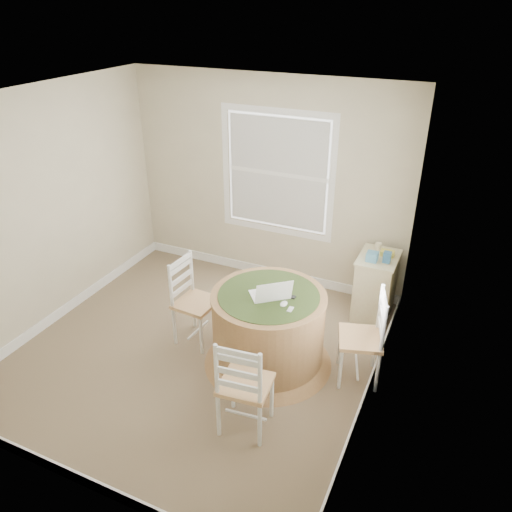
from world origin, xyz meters
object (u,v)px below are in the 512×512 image
at_px(round_table, 268,326).
at_px(chair_right, 360,338).
at_px(corner_chest, 375,286).
at_px(laptop, 270,294).
at_px(chair_left, 196,303).
at_px(chair_near, 245,384).

distance_m(round_table, chair_right, 0.90).
bearing_deg(corner_chest, laptop, -119.42).
bearing_deg(laptop, round_table, -82.75).
bearing_deg(round_table, corner_chest, 58.31).
bearing_deg(round_table, chair_left, 177.11).
xyz_separation_m(chair_near, chair_right, (0.72, 1.02, 0.00)).
distance_m(chair_left, corner_chest, 2.07).
height_order(chair_left, chair_right, same).
distance_m(round_table, chair_left, 0.85).
height_order(round_table, laptop, laptop).
distance_m(chair_near, laptop, 0.93).
relative_size(chair_right, corner_chest, 1.23).
bearing_deg(corner_chest, chair_left, -141.91).
distance_m(round_table, laptop, 0.40).
bearing_deg(chair_right, round_table, -97.54).
bearing_deg(chair_near, chair_right, -131.66).
bearing_deg(laptop, chair_left, -43.52).
xyz_separation_m(laptop, corner_chest, (0.75, 1.33, -0.46)).
relative_size(round_table, chair_right, 1.38).
height_order(chair_left, laptop, laptop).
height_order(chair_near, corner_chest, chair_near).
distance_m(chair_left, chair_right, 1.74).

